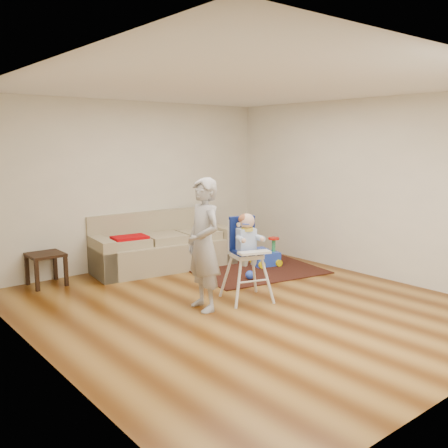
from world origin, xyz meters
TOP-DOWN VIEW (x-y plane):
  - ground at (0.00, 0.00)m, footprint 5.50×5.50m
  - room_envelope at (0.00, 0.53)m, footprint 5.04×5.52m
  - sofa at (0.26, 2.30)m, footprint 2.42×1.22m
  - side_table at (-1.59, 2.49)m, footprint 0.47×0.47m
  - area_rug at (1.31, 1.18)m, footprint 2.19×1.79m
  - ride_on_toy at (1.63, 1.29)m, footprint 0.49×0.40m
  - toy_ball at (0.85, 0.83)m, footprint 0.13×0.13m
  - high_chair at (0.19, 0.17)m, footprint 0.67×0.67m
  - adult at (-0.45, 0.23)m, footprint 0.46×0.64m

SIDE VIEW (x-z plane):
  - ground at x=0.00m, z-range 0.00..0.00m
  - area_rug at x=1.31m, z-range 0.00..0.02m
  - toy_ball at x=0.85m, z-range 0.02..0.15m
  - side_table at x=-1.59m, z-range 0.00..0.47m
  - ride_on_toy at x=1.63m, z-range 0.02..0.48m
  - sofa at x=0.26m, z-range 0.00..0.90m
  - high_chair at x=0.19m, z-range -0.02..1.13m
  - adult at x=-0.45m, z-range 0.00..1.63m
  - room_envelope at x=0.00m, z-range 0.52..3.24m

